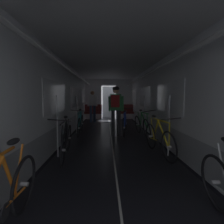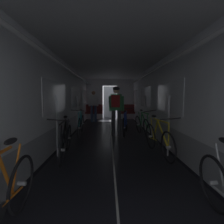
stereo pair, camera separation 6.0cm
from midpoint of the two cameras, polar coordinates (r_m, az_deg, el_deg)
ground_plane at (r=2.33m, az=2.82°, el=-30.86°), size 60.00×60.00×0.00m
train_car_shell at (r=5.50m, az=0.22°, el=8.37°), size 3.14×12.34×2.57m
bench_seat_far_left at (r=10.02m, az=-5.60°, el=0.28°), size 0.98×0.51×0.95m
bench_seat_far_right at (r=10.04m, az=4.69°, el=0.30°), size 0.98×0.51×0.95m
bicycle_black at (r=4.13m, az=-14.30°, el=-8.98°), size 0.44×1.69×0.95m
bicycle_teal at (r=6.50m, az=-9.78°, el=-3.87°), size 0.44×1.69×0.95m
bicycle_yellow at (r=4.32m, az=15.05°, el=-8.39°), size 0.46×1.69×0.95m
bicycle_green at (r=6.28m, az=10.01°, el=-4.19°), size 0.50×1.69×0.96m
person_cyclist_aisle at (r=6.10m, az=1.64°, el=2.14°), size 0.55×0.43×1.73m
bicycle_blue_in_aisle at (r=6.46m, az=4.52°, el=-3.86°), size 0.51×1.68×0.94m
person_standing_near_bench at (r=9.62m, az=-5.78°, el=2.52°), size 0.53×0.23×1.69m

